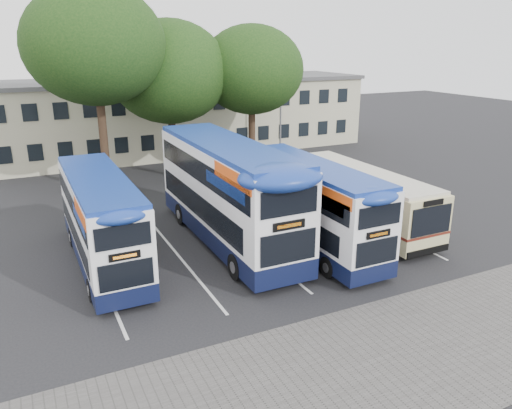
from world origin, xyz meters
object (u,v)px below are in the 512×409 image
object	(u,v)px
tree_right	(252,70)
bus_single	(359,194)
lamp_post	(281,96)
tree_mid	(169,72)
bus_dd_mid	(227,188)
bus_dd_right	(310,202)
tree_left	(95,45)
bus_dd_left	(101,217)

from	to	relation	value
tree_right	bus_single	distance (m)	14.02
lamp_post	tree_right	bearing A→B (deg)	-148.75
lamp_post	bus_single	size ratio (longest dim) A/B	0.92
lamp_post	bus_single	world-z (taller)	lamp_post
bus_single	tree_right	bearing A→B (deg)	89.94
tree_mid	bus_dd_mid	world-z (taller)	tree_mid
tree_right	bus_dd_right	world-z (taller)	tree_right
lamp_post	tree_right	distance (m)	4.70
tree_mid	lamp_post	bearing A→B (deg)	7.53
tree_left	bus_dd_mid	distance (m)	13.08
bus_dd_mid	bus_dd_right	xyz separation A→B (m)	(3.20, -2.17, -0.47)
tree_mid	tree_right	xyz separation A→B (m)	(5.69, -0.94, 0.05)
tree_right	bus_single	bearing A→B (deg)	-90.06
tree_left	bus_single	bearing A→B (deg)	-47.68
bus_dd_left	tree_right	bearing A→B (deg)	43.36
lamp_post	bus_dd_left	distance (m)	21.85
tree_mid	tree_right	bearing A→B (deg)	-9.40
tree_mid	bus_single	bearing A→B (deg)	-67.67
lamp_post	tree_mid	world-z (taller)	tree_mid
tree_left	bus_single	world-z (taller)	tree_left
tree_right	lamp_post	bearing A→B (deg)	31.25
tree_left	tree_mid	world-z (taller)	tree_left
bus_dd_right	bus_dd_left	bearing A→B (deg)	166.47
tree_mid	bus_dd_right	world-z (taller)	tree_mid
tree_right	bus_single	xyz separation A→B (m)	(-0.01, -12.87, -5.57)
lamp_post	tree_right	world-z (taller)	tree_right
tree_right	bus_dd_left	bearing A→B (deg)	-136.64
lamp_post	bus_dd_left	world-z (taller)	lamp_post
tree_right	bus_single	world-z (taller)	tree_right
tree_left	bus_dd_mid	xyz separation A→B (m)	(3.64, -10.87, -6.28)
tree_right	bus_dd_mid	distance (m)	14.67
bus_dd_right	tree_left	bearing A→B (deg)	117.71
tree_mid	tree_left	bearing A→B (deg)	-157.05
tree_mid	bus_single	distance (m)	15.92
bus_dd_left	bus_dd_right	distance (m)	9.20
lamp_post	tree_left	bearing A→B (deg)	-166.82
lamp_post	bus_single	bearing A→B (deg)	-103.40
tree_mid	bus_dd_left	size ratio (longest dim) A/B	1.13
tree_left	tree_mid	xyz separation A→B (m)	(4.98, 2.11, -1.75)
tree_mid	bus_dd_right	xyz separation A→B (m)	(1.87, -15.15, -5.00)
tree_right	bus_dd_left	xyz separation A→B (m)	(-12.77, -12.05, -5.09)
bus_dd_left	bus_dd_mid	distance (m)	5.77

